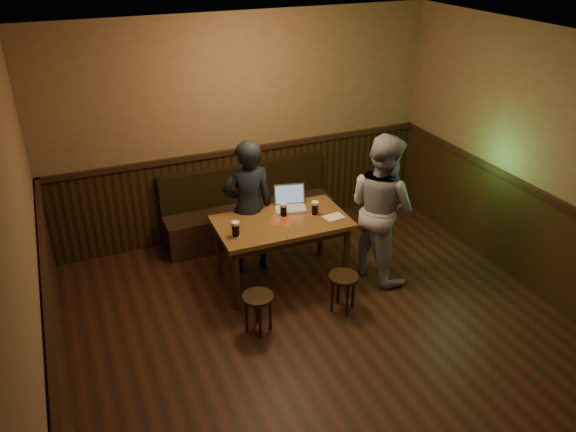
% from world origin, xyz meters
% --- Properties ---
extents(room, '(5.04, 6.04, 2.84)m').
position_xyz_m(room, '(0.00, 0.22, 1.20)').
color(room, black).
rests_on(room, ground).
extents(bench, '(2.20, 0.50, 0.95)m').
position_xyz_m(bench, '(-0.06, 2.75, 0.31)').
color(bench, black).
rests_on(bench, ground).
extents(pub_table, '(1.47, 0.86, 0.78)m').
position_xyz_m(pub_table, '(-0.06, 1.62, 0.68)').
color(pub_table, '#532E17').
rests_on(pub_table, ground).
extents(stool_left, '(0.37, 0.37, 0.42)m').
position_xyz_m(stool_left, '(-0.63, 0.88, 0.34)').
color(stool_left, black).
rests_on(stool_left, ground).
extents(stool_right, '(0.34, 0.34, 0.43)m').
position_xyz_m(stool_right, '(0.32, 0.85, 0.34)').
color(stool_right, black).
rests_on(stool_right, ground).
extents(pint_left, '(0.11, 0.11, 0.17)m').
position_xyz_m(pint_left, '(-0.63, 1.49, 0.86)').
color(pint_left, '#A71429').
rests_on(pint_left, pub_table).
extents(pint_mid, '(0.10, 0.10, 0.16)m').
position_xyz_m(pint_mid, '(-0.00, 1.71, 0.86)').
color(pint_mid, '#A71429').
rests_on(pint_mid, pub_table).
extents(pint_right, '(0.10, 0.10, 0.16)m').
position_xyz_m(pint_right, '(0.33, 1.60, 0.86)').
color(pint_right, '#A71429').
rests_on(pint_right, pub_table).
extents(laptop, '(0.41, 0.36, 0.25)m').
position_xyz_m(laptop, '(0.16, 1.88, 0.84)').
color(laptop, silver).
rests_on(laptop, pub_table).
extents(menu, '(0.24, 0.18, 0.00)m').
position_xyz_m(menu, '(0.50, 1.47, 0.78)').
color(menu, silver).
rests_on(menu, pub_table).
extents(person_suit, '(0.61, 0.41, 1.62)m').
position_xyz_m(person_suit, '(-0.32, 2.00, 0.81)').
color(person_suit, black).
rests_on(person_suit, ground).
extents(person_grey, '(0.84, 0.97, 1.72)m').
position_xyz_m(person_grey, '(1.02, 1.32, 0.86)').
color(person_grey, gray).
rests_on(person_grey, ground).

